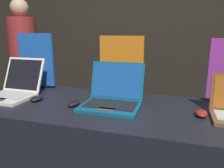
{
  "coord_description": "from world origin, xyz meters",
  "views": [
    {
      "loc": [
        0.41,
        -0.93,
        1.35
      ],
      "look_at": [
        0.01,
        0.37,
        1.03
      ],
      "focal_mm": 35.0,
      "sensor_mm": 36.0,
      "label": 1
    }
  ],
  "objects_px": {
    "laptop_front": "(14,88)",
    "promo_stand_middle": "(121,68)",
    "promo_stand_front": "(36,62)",
    "person_bystander": "(25,70)",
    "mouse_front": "(37,99)",
    "mouse_back": "(201,113)",
    "laptop_middle": "(113,96)",
    "mouse_middle": "(74,103)"
  },
  "relations": [
    {
      "from": "mouse_middle",
      "to": "promo_stand_front",
      "type": "bearing_deg",
      "value": 146.0
    },
    {
      "from": "promo_stand_front",
      "to": "promo_stand_middle",
      "type": "bearing_deg",
      "value": -4.77
    },
    {
      "from": "mouse_front",
      "to": "person_bystander",
      "type": "distance_m",
      "value": 1.3
    },
    {
      "from": "promo_stand_middle",
      "to": "person_bystander",
      "type": "bearing_deg",
      "value": 153.82
    },
    {
      "from": "laptop_front",
      "to": "laptop_middle",
      "type": "bearing_deg",
      "value": 0.74
    },
    {
      "from": "mouse_front",
      "to": "promo_stand_front",
      "type": "distance_m",
      "value": 0.46
    },
    {
      "from": "laptop_front",
      "to": "person_bystander",
      "type": "xyz_separation_m",
      "value": [
        -0.63,
        0.92,
        -0.04
      ]
    },
    {
      "from": "laptop_front",
      "to": "mouse_back",
      "type": "height_order",
      "value": "laptop_front"
    },
    {
      "from": "laptop_front",
      "to": "mouse_middle",
      "type": "xyz_separation_m",
      "value": [
        0.53,
        -0.07,
        -0.05
      ]
    },
    {
      "from": "promo_stand_front",
      "to": "person_bystander",
      "type": "distance_m",
      "value": 0.91
    },
    {
      "from": "promo_stand_middle",
      "to": "mouse_back",
      "type": "xyz_separation_m",
      "value": [
        0.54,
        -0.25,
        -0.2
      ]
    },
    {
      "from": "person_bystander",
      "to": "mouse_back",
      "type": "bearing_deg",
      "value": -25.66
    },
    {
      "from": "laptop_front",
      "to": "person_bystander",
      "type": "distance_m",
      "value": 1.12
    },
    {
      "from": "mouse_front",
      "to": "mouse_back",
      "type": "xyz_separation_m",
      "value": [
        1.09,
        0.03,
        0.0
      ]
    },
    {
      "from": "mouse_front",
      "to": "person_bystander",
      "type": "bearing_deg",
      "value": 131.64
    },
    {
      "from": "mouse_middle",
      "to": "promo_stand_middle",
      "type": "distance_m",
      "value": 0.43
    },
    {
      "from": "laptop_front",
      "to": "mouse_front",
      "type": "xyz_separation_m",
      "value": [
        0.23,
        -0.05,
        -0.05
      ]
    },
    {
      "from": "promo_stand_front",
      "to": "promo_stand_middle",
      "type": "xyz_separation_m",
      "value": [
        0.77,
        -0.06,
        -0.01
      ]
    },
    {
      "from": "promo_stand_front",
      "to": "mouse_middle",
      "type": "xyz_separation_m",
      "value": [
        0.53,
        -0.36,
        -0.21
      ]
    },
    {
      "from": "promo_stand_middle",
      "to": "mouse_front",
      "type": "bearing_deg",
      "value": -153.01
    },
    {
      "from": "promo_stand_middle",
      "to": "mouse_back",
      "type": "relative_size",
      "value": 4.26
    },
    {
      "from": "laptop_front",
      "to": "laptop_middle",
      "type": "distance_m",
      "value": 0.77
    },
    {
      "from": "laptop_front",
      "to": "promo_stand_middle",
      "type": "relative_size",
      "value": 0.88
    },
    {
      "from": "laptop_middle",
      "to": "mouse_middle",
      "type": "height_order",
      "value": "laptop_middle"
    },
    {
      "from": "laptop_front",
      "to": "mouse_middle",
      "type": "height_order",
      "value": "laptop_front"
    },
    {
      "from": "laptop_front",
      "to": "promo_stand_front",
      "type": "distance_m",
      "value": 0.33
    },
    {
      "from": "laptop_middle",
      "to": "laptop_front",
      "type": "bearing_deg",
      "value": -179.26
    },
    {
      "from": "laptop_front",
      "to": "mouse_back",
      "type": "distance_m",
      "value": 1.32
    },
    {
      "from": "promo_stand_middle",
      "to": "mouse_middle",
      "type": "bearing_deg",
      "value": -129.69
    },
    {
      "from": "promo_stand_middle",
      "to": "laptop_front",
      "type": "bearing_deg",
      "value": -163.71
    },
    {
      "from": "mouse_front",
      "to": "laptop_middle",
      "type": "height_order",
      "value": "laptop_middle"
    },
    {
      "from": "mouse_front",
      "to": "promo_stand_middle",
      "type": "xyz_separation_m",
      "value": [
        0.54,
        0.28,
        0.2
      ]
    },
    {
      "from": "laptop_middle",
      "to": "mouse_middle",
      "type": "relative_size",
      "value": 3.19
    },
    {
      "from": "person_bystander",
      "to": "laptop_front",
      "type": "bearing_deg",
      "value": -55.4
    },
    {
      "from": "mouse_front",
      "to": "promo_stand_front",
      "type": "relative_size",
      "value": 0.23
    },
    {
      "from": "mouse_front",
      "to": "promo_stand_front",
      "type": "bearing_deg",
      "value": 123.73
    },
    {
      "from": "promo_stand_front",
      "to": "promo_stand_middle",
      "type": "distance_m",
      "value": 0.78
    },
    {
      "from": "mouse_front",
      "to": "mouse_middle",
      "type": "xyz_separation_m",
      "value": [
        0.3,
        -0.02,
        -0.0
      ]
    },
    {
      "from": "laptop_front",
      "to": "promo_stand_middle",
      "type": "xyz_separation_m",
      "value": [
        0.77,
        0.23,
        0.15
      ]
    },
    {
      "from": "laptop_front",
      "to": "promo_stand_front",
      "type": "xyz_separation_m",
      "value": [
        -0.0,
        0.29,
        0.16
      ]
    },
    {
      "from": "promo_stand_front",
      "to": "person_bystander",
      "type": "height_order",
      "value": "person_bystander"
    },
    {
      "from": "promo_stand_middle",
      "to": "mouse_back",
      "type": "bearing_deg",
      "value": -24.29
    }
  ]
}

